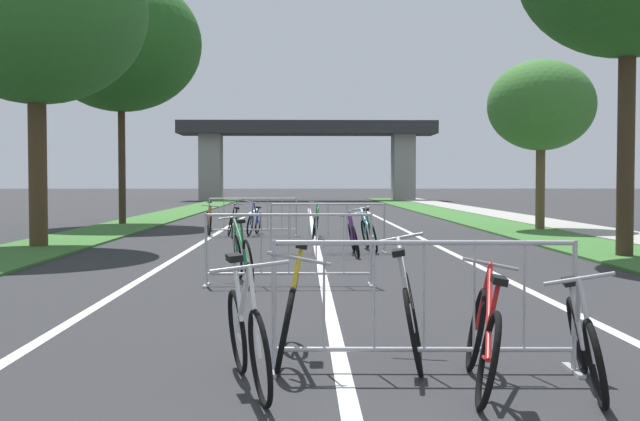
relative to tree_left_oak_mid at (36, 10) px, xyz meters
The scene contains 26 objects.
grass_verge_left 14.00m from the tree_left_oak_mid, 89.58° to the left, with size 2.20×70.74×0.05m, color #386B2D.
grass_verge_right 18.77m from the tree_left_oak_mid, 46.00° to the left, with size 2.20×70.74×0.05m, color #386B2D.
sidewalk_path_right 20.19m from the tree_left_oak_mid, 41.65° to the left, with size 1.91×70.74×0.08m, color #9E9B93.
lane_stripe_center 9.39m from the tree_left_oak_mid, 35.37° to the left, with size 0.14×40.92×0.01m, color silver.
lane_stripe_right_lane 11.46m from the tree_left_oak_mid, 26.16° to the left, with size 0.14×40.92×0.01m, color silver.
lane_stripe_left_lane 7.78m from the tree_left_oak_mid, 52.02° to the left, with size 0.14×40.92×0.01m, color silver.
overpass_bridge 42.95m from the tree_left_oak_mid, 81.56° to the left, with size 19.66×3.99×6.06m.
tree_left_oak_mid is the anchor object (origin of this frame).
tree_left_pine_far 9.22m from the tree_left_oak_mid, 91.45° to the left, with size 5.48×5.48×8.54m.
tree_right_cypress_far 14.54m from the tree_left_oak_mid, 23.94° to the left, with size 3.24×3.24×5.19m.
crowd_barrier_nearest 14.36m from the tree_left_oak_mid, 59.10° to the right, with size 2.45×0.51×1.05m.
crowd_barrier_second 9.96m from the tree_left_oak_mid, 48.46° to the right, with size 2.44×0.44×1.05m.
crowd_barrier_third 8.22m from the tree_left_oak_mid, 12.51° to the right, with size 2.45×0.51×1.05m.
crowd_barrier_fourth 7.59m from the tree_left_oak_mid, 38.25° to the left, with size 2.45×0.53×1.05m.
bicycle_silver_0 15.40m from the tree_left_oak_mid, 56.54° to the right, with size 0.68×1.60×0.92m.
bicycle_green_1 9.40m from the tree_left_oak_mid, 50.50° to the right, with size 0.65×1.68×1.00m.
bicycle_white_2 14.21m from the tree_left_oak_mid, 65.22° to the right, with size 0.55×1.59×0.98m.
bicycle_red_3 15.00m from the tree_left_oak_mid, 58.96° to the right, with size 0.60×1.76×0.92m.
bicycle_black_4 7.19m from the tree_left_oak_mid, 37.88° to the left, with size 0.49×1.59×0.97m.
bicycle_yellow_5 13.52m from the tree_left_oak_mid, 62.22° to the right, with size 0.50×1.71×0.99m.
bicycle_teal_6 8.96m from the tree_left_oak_mid, ahead, with size 0.54×1.74×0.96m.
bicycle_purple_7 8.80m from the tree_left_oak_mid, 14.94° to the right, with size 0.50×1.70×0.91m.
bicycle_orange_8 7.22m from the tree_left_oak_mid, 50.30° to the left, with size 0.61×1.67×0.95m.
bicycle_blue_9 7.96m from the tree_left_oak_mid, 41.91° to the left, with size 0.45×1.62×0.97m.
bicycle_silver_10 14.06m from the tree_left_oak_mid, 58.38° to the right, with size 0.49×1.80×1.05m.
bicycle_green_11 8.62m from the tree_left_oak_mid, 26.22° to the left, with size 0.55×1.64×0.96m.
Camera 1 is at (-0.31, -1.73, 1.52)m, focal length 43.77 mm.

